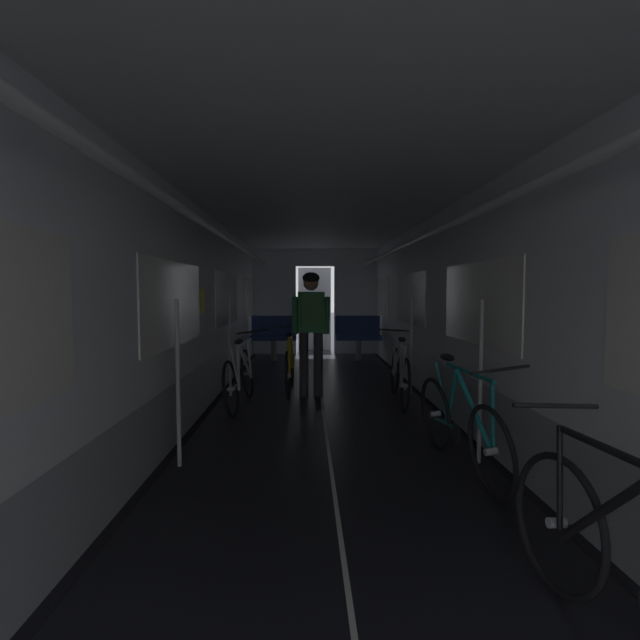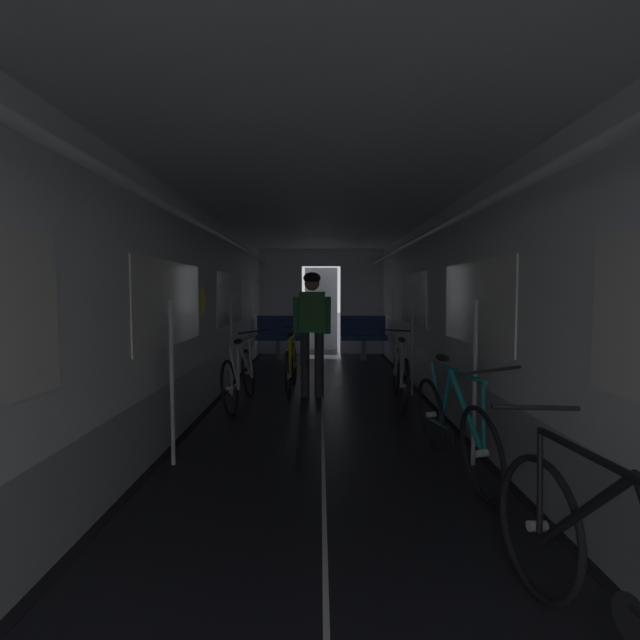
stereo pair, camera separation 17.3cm
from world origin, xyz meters
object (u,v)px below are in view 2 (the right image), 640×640
object	(u,v)px
bicycle_black	(617,583)
person_cyclist_aisle	(310,320)
bench_seat_far_left	(277,333)
bicycle_silver	(398,374)
bicycle_white	(238,376)
bicycle_teal	(451,425)
bicycle_yellow_in_aisle	(289,366)
bench_seat_far_right	(361,333)

from	to	relation	value
bicycle_black	person_cyclist_aisle	bearing A→B (deg)	104.47
bench_seat_far_left	person_cyclist_aisle	bearing A→B (deg)	-77.45
bicycle_silver	bicycle_white	xyz separation A→B (m)	(-2.06, -0.11, -0.00)
bicycle_black	bicycle_teal	size ratio (longest dim) A/B	1.00
bicycle_teal	bicycle_white	size ratio (longest dim) A/B	1.00
bicycle_teal	bicycle_silver	bearing A→B (deg)	90.88
bicycle_teal	bicycle_yellow_in_aisle	xyz separation A→B (m)	(-1.50, 2.95, 0.00)
bench_seat_far_left	bicycle_black	world-z (taller)	bench_seat_far_left
bicycle_black	bicycle_yellow_in_aisle	size ratio (longest dim) A/B	1.00
bicycle_teal	person_cyclist_aisle	xyz separation A→B (m)	(-1.19, 2.68, 0.69)
bench_seat_far_right	bicycle_yellow_in_aisle	distance (m)	3.45
bench_seat_far_left	bicycle_teal	distance (m)	6.43
bicycle_silver	bicycle_teal	xyz separation A→B (m)	(0.03, -2.26, -0.00)
bench_seat_far_left	person_cyclist_aisle	distance (m)	3.56
bench_seat_far_left	bicycle_white	size ratio (longest dim) A/B	0.58
bicycle_black	bicycle_teal	bearing A→B (deg)	90.81
bicycle_black	bicycle_teal	distance (m)	2.03
bench_seat_far_left	person_cyclist_aisle	xyz separation A→B (m)	(0.76, -3.44, 0.50)
bench_seat_far_left	bicycle_teal	xyz separation A→B (m)	(1.95, -6.12, -0.19)
bicycle_teal	bicycle_yellow_in_aisle	size ratio (longest dim) A/B	1.00
bicycle_silver	bicycle_teal	size ratio (longest dim) A/B	1.00
bench_seat_far_right	bicycle_yellow_in_aisle	size ratio (longest dim) A/B	0.58
bicycle_teal	bicycle_yellow_in_aisle	distance (m)	3.31
bicycle_yellow_in_aisle	bicycle_black	bearing A→B (deg)	-72.98
bicycle_silver	bench_seat_far_right	bearing A→B (deg)	91.77
person_cyclist_aisle	bicycle_black	bearing A→B (deg)	-75.53
bicycle_black	person_cyclist_aisle	distance (m)	4.92
bicycle_white	bicycle_yellow_in_aisle	size ratio (longest dim) A/B	1.00
bicycle_black	person_cyclist_aisle	world-z (taller)	person_cyclist_aisle
bicycle_black	bicycle_teal	world-z (taller)	bicycle_teal
bench_seat_far_right	bicycle_white	size ratio (longest dim) A/B	0.58
bicycle_white	bicycle_silver	bearing A→B (deg)	3.05
bicycle_black	bicycle_white	size ratio (longest dim) A/B	1.00
bicycle_silver	person_cyclist_aisle	bearing A→B (deg)	159.92
bicycle_black	bicycle_silver	size ratio (longest dim) A/B	1.00
bicycle_black	bicycle_silver	distance (m)	4.30
bicycle_teal	person_cyclist_aisle	distance (m)	3.02
bicycle_teal	bicycle_white	distance (m)	3.01
bicycle_black	bench_seat_far_left	bearing A→B (deg)	103.67
bench_seat_far_right	bicycle_silver	bearing A→B (deg)	-88.23
bicycle_teal	bench_seat_far_left	bearing A→B (deg)	107.70
bicycle_yellow_in_aisle	bicycle_silver	bearing A→B (deg)	-25.18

